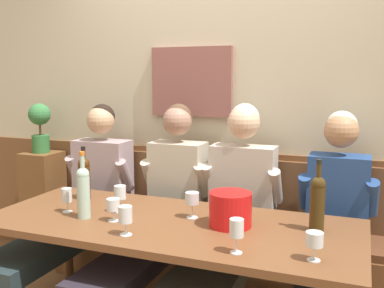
{
  "coord_description": "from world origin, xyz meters",
  "views": [
    {
      "loc": [
        0.99,
        -2.06,
        1.53
      ],
      "look_at": [
        0.01,
        0.44,
        1.12
      ],
      "focal_mm": 41.43,
      "sensor_mm": 36.0,
      "label": 1
    }
  ],
  "objects_px": {
    "wine_glass_left_end": "(125,216)",
    "person_left_seat": "(333,233)",
    "water_tumbler_center": "(234,203)",
    "dining_table": "(169,234)",
    "wine_glass_by_bottle": "(67,196)",
    "ice_bucket": "(230,209)",
    "wine_glass_center_rear": "(113,206)",
    "wine_bottle_green_tall": "(84,177)",
    "person_center_left_seat": "(227,222)",
    "wine_glass_right_end": "(314,241)",
    "person_center_right_seat": "(158,211)",
    "wine_glass_mid_right": "(192,200)",
    "wall_bench": "(210,250)",
    "potted_plant": "(40,124)",
    "person_right_seat": "(76,204)",
    "wine_glass_center_front": "(120,194)",
    "wine_bottle_amber_mid": "(317,201)",
    "wine_glass_mid_left": "(237,229)",
    "wine_bottle_clear_water": "(83,191)"
  },
  "relations": [
    {
      "from": "dining_table",
      "to": "person_center_left_seat",
      "type": "distance_m",
      "value": 0.41
    },
    {
      "from": "person_center_left_seat",
      "to": "person_left_seat",
      "type": "xyz_separation_m",
      "value": [
        0.62,
        0.02,
        0.0
      ]
    },
    {
      "from": "wine_glass_left_end",
      "to": "wine_bottle_amber_mid",
      "type": "bearing_deg",
      "value": 25.08
    },
    {
      "from": "wine_bottle_green_tall",
      "to": "potted_plant",
      "type": "relative_size",
      "value": 0.86
    },
    {
      "from": "ice_bucket",
      "to": "wine_glass_left_end",
      "type": "bearing_deg",
      "value": -144.21
    },
    {
      "from": "person_center_right_seat",
      "to": "wine_bottle_green_tall",
      "type": "height_order",
      "value": "person_center_right_seat"
    },
    {
      "from": "water_tumbler_center",
      "to": "dining_table",
      "type": "bearing_deg",
      "value": -128.2
    },
    {
      "from": "person_center_left_seat",
      "to": "wine_bottle_green_tall",
      "type": "relative_size",
      "value": 3.83
    },
    {
      "from": "wine_glass_left_end",
      "to": "person_left_seat",
      "type": "bearing_deg",
      "value": 33.06
    },
    {
      "from": "dining_table",
      "to": "person_left_seat",
      "type": "distance_m",
      "value": 0.93
    },
    {
      "from": "person_left_seat",
      "to": "potted_plant",
      "type": "height_order",
      "value": "person_left_seat"
    },
    {
      "from": "wine_glass_mid_left",
      "to": "wine_glass_center_rear",
      "type": "height_order",
      "value": "wine_glass_mid_left"
    },
    {
      "from": "wine_bottle_green_tall",
      "to": "water_tumbler_center",
      "type": "distance_m",
      "value": 1.0
    },
    {
      "from": "person_center_left_seat",
      "to": "dining_table",
      "type": "bearing_deg",
      "value": -125.63
    },
    {
      "from": "wine_glass_left_end",
      "to": "water_tumbler_center",
      "type": "relative_size",
      "value": 2.03
    },
    {
      "from": "wine_glass_mid_right",
      "to": "wine_glass_left_end",
      "type": "xyz_separation_m",
      "value": [
        -0.21,
        -0.38,
        -0.01
      ]
    },
    {
      "from": "wine_glass_center_rear",
      "to": "potted_plant",
      "type": "height_order",
      "value": "potted_plant"
    },
    {
      "from": "wine_glass_center_front",
      "to": "wine_glass_mid_right",
      "type": "distance_m",
      "value": 0.44
    },
    {
      "from": "ice_bucket",
      "to": "wine_glass_center_rear",
      "type": "bearing_deg",
      "value": -166.03
    },
    {
      "from": "ice_bucket",
      "to": "person_center_right_seat",
      "type": "bearing_deg",
      "value": 152.1
    },
    {
      "from": "person_right_seat",
      "to": "potted_plant",
      "type": "bearing_deg",
      "value": 147.36
    },
    {
      "from": "wall_bench",
      "to": "person_center_left_seat",
      "type": "height_order",
      "value": "person_center_left_seat"
    },
    {
      "from": "person_right_seat",
      "to": "wine_glass_center_front",
      "type": "height_order",
      "value": "person_right_seat"
    },
    {
      "from": "person_right_seat",
      "to": "ice_bucket",
      "type": "height_order",
      "value": "person_right_seat"
    },
    {
      "from": "wine_bottle_green_tall",
      "to": "wine_glass_center_rear",
      "type": "relative_size",
      "value": 2.73
    },
    {
      "from": "ice_bucket",
      "to": "wine_glass_center_front",
      "type": "height_order",
      "value": "ice_bucket"
    },
    {
      "from": "wine_bottle_amber_mid",
      "to": "wine_glass_center_front",
      "type": "relative_size",
      "value": 2.33
    },
    {
      "from": "wine_glass_right_end",
      "to": "water_tumbler_center",
      "type": "bearing_deg",
      "value": 131.67
    },
    {
      "from": "dining_table",
      "to": "wine_bottle_green_tall",
      "type": "relative_size",
      "value": 5.99
    },
    {
      "from": "person_left_seat",
      "to": "wine_bottle_clear_water",
      "type": "bearing_deg",
      "value": -160.39
    },
    {
      "from": "person_center_left_seat",
      "to": "person_left_seat",
      "type": "height_order",
      "value": "person_center_left_seat"
    },
    {
      "from": "person_left_seat",
      "to": "wine_glass_mid_right",
      "type": "height_order",
      "value": "person_left_seat"
    },
    {
      "from": "wine_glass_mid_left",
      "to": "wine_glass_left_end",
      "type": "height_order",
      "value": "wine_glass_mid_left"
    },
    {
      "from": "person_center_left_seat",
      "to": "person_left_seat",
      "type": "distance_m",
      "value": 0.62
    },
    {
      "from": "wall_bench",
      "to": "potted_plant",
      "type": "bearing_deg",
      "value": 178.68
    },
    {
      "from": "wine_glass_center_front",
      "to": "wine_glass_mid_right",
      "type": "relative_size",
      "value": 1.09
    },
    {
      "from": "dining_table",
      "to": "wine_glass_mid_right",
      "type": "relative_size",
      "value": 14.07
    },
    {
      "from": "person_center_right_seat",
      "to": "wine_bottle_clear_water",
      "type": "relative_size",
      "value": 3.47
    },
    {
      "from": "wine_glass_by_bottle",
      "to": "water_tumbler_center",
      "type": "height_order",
      "value": "wine_glass_by_bottle"
    },
    {
      "from": "wall_bench",
      "to": "person_center_left_seat",
      "type": "relative_size",
      "value": 1.78
    },
    {
      "from": "person_center_right_seat",
      "to": "wine_glass_mid_right",
      "type": "height_order",
      "value": "person_center_right_seat"
    },
    {
      "from": "wine_glass_by_bottle",
      "to": "wine_glass_center_rear",
      "type": "relative_size",
      "value": 1.13
    },
    {
      "from": "ice_bucket",
      "to": "wine_glass_center_front",
      "type": "xyz_separation_m",
      "value": [
        -0.68,
        -0.01,
        0.02
      ]
    },
    {
      "from": "person_right_seat",
      "to": "wine_bottle_amber_mid",
      "type": "relative_size",
      "value": 3.46
    },
    {
      "from": "wine_glass_right_end",
      "to": "wine_glass_mid_left",
      "type": "height_order",
      "value": "wine_glass_mid_left"
    },
    {
      "from": "wine_bottle_amber_mid",
      "to": "wine_glass_center_front",
      "type": "bearing_deg",
      "value": -174.96
    },
    {
      "from": "person_left_seat",
      "to": "wine_bottle_green_tall",
      "type": "distance_m",
      "value": 1.59
    },
    {
      "from": "potted_plant",
      "to": "wine_bottle_amber_mid",
      "type": "bearing_deg",
      "value": -14.89
    },
    {
      "from": "wine_glass_mid_left",
      "to": "wine_glass_by_bottle",
      "type": "height_order",
      "value": "wine_glass_mid_left"
    },
    {
      "from": "water_tumbler_center",
      "to": "potted_plant",
      "type": "relative_size",
      "value": 0.18
    }
  ]
}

